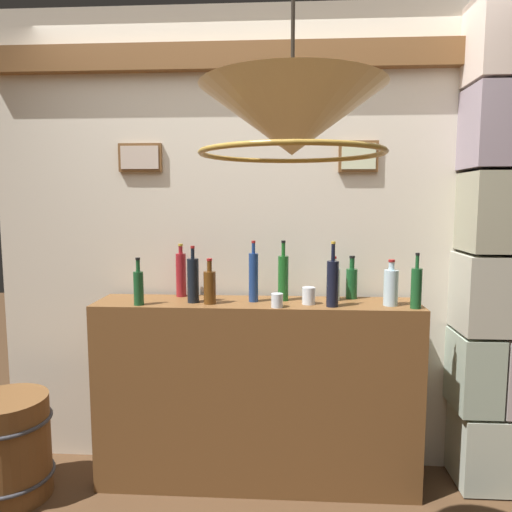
% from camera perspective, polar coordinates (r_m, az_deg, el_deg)
% --- Properties ---
extents(panelled_rear_partition, '(3.02, 0.15, 2.59)m').
position_cam_1_polar(panelled_rear_partition, '(2.72, 0.37, 2.89)').
color(panelled_rear_partition, beige).
rests_on(panelled_rear_partition, ground).
extents(stone_pillar, '(0.41, 0.37, 2.52)m').
position_cam_1_polar(stone_pillar, '(2.79, 27.01, 0.27)').
color(stone_pillar, '#B9C0AB').
rests_on(stone_pillar, ground).
extents(bar_shelf_unit, '(1.71, 0.33, 1.01)m').
position_cam_1_polar(bar_shelf_unit, '(2.68, 0.07, -16.11)').
color(bar_shelf_unit, brown).
rests_on(bar_shelf_unit, ground).
extents(liquor_bottle_amaro, '(0.07, 0.07, 0.24)m').
position_cam_1_polar(liquor_bottle_amaro, '(2.58, 9.25, -3.25)').
color(liquor_bottle_amaro, '#AAC7CA').
rests_on(liquor_bottle_amaro, bar_shelf_unit).
extents(liquor_bottle_sherry, '(0.06, 0.06, 0.24)m').
position_cam_1_polar(liquor_bottle_sherry, '(2.47, -5.57, -3.63)').
color(liquor_bottle_sherry, '#5A3412').
rests_on(liquor_bottle_sherry, bar_shelf_unit).
extents(liquor_bottle_whiskey, '(0.06, 0.06, 0.30)m').
position_cam_1_polar(liquor_bottle_whiskey, '(2.51, -7.55, -2.83)').
color(liquor_bottle_whiskey, black).
rests_on(liquor_bottle_whiskey, bar_shelf_unit).
extents(liquor_bottle_vodka, '(0.06, 0.06, 0.30)m').
position_cam_1_polar(liquor_bottle_vodka, '(2.68, -8.97, -2.15)').
color(liquor_bottle_vodka, maroon).
rests_on(liquor_bottle_vodka, bar_shelf_unit).
extents(liquor_bottle_tequila, '(0.06, 0.06, 0.32)m').
position_cam_1_polar(liquor_bottle_tequila, '(2.54, 3.28, -2.53)').
color(liquor_bottle_tequila, '#1B5820').
rests_on(liquor_bottle_tequila, bar_shelf_unit).
extents(liquor_bottle_brandy, '(0.05, 0.05, 0.32)m').
position_cam_1_polar(liquor_bottle_brandy, '(2.51, -0.30, -2.47)').
color(liquor_bottle_brandy, navy).
rests_on(liquor_bottle_brandy, bar_shelf_unit).
extents(liquor_bottle_port, '(0.06, 0.06, 0.33)m').
position_cam_1_polar(liquor_bottle_port, '(2.42, 9.16, -3.15)').
color(liquor_bottle_port, black).
rests_on(liquor_bottle_port, bar_shelf_unit).
extents(liquor_bottle_scotch, '(0.06, 0.06, 0.23)m').
position_cam_1_polar(liquor_bottle_scotch, '(2.65, 11.38, -3.07)').
color(liquor_bottle_scotch, '#174B22').
rests_on(liquor_bottle_scotch, bar_shelf_unit).
extents(liquor_bottle_bourbon, '(0.05, 0.05, 0.24)m').
position_cam_1_polar(liquor_bottle_bourbon, '(2.51, -13.90, -3.60)').
color(liquor_bottle_bourbon, '#1B4C26').
rests_on(liquor_bottle_bourbon, bar_shelf_unit).
extents(liquor_bottle_rum, '(0.05, 0.05, 0.28)m').
position_cam_1_polar(liquor_bottle_rum, '(2.49, 18.65, -3.57)').
color(liquor_bottle_rum, '#194D24').
rests_on(liquor_bottle_rum, bar_shelf_unit).
extents(liquor_bottle_gin, '(0.07, 0.07, 0.24)m').
position_cam_1_polar(liquor_bottle_gin, '(2.52, 15.85, -3.56)').
color(liquor_bottle_gin, silver).
rests_on(liquor_bottle_gin, bar_shelf_unit).
extents(glass_tumbler_rocks, '(0.06, 0.06, 0.07)m').
position_cam_1_polar(glass_tumbler_rocks, '(2.39, 2.54, -5.34)').
color(glass_tumbler_rocks, silver).
rests_on(glass_tumbler_rocks, bar_shelf_unit).
extents(glass_tumbler_highball, '(0.07, 0.07, 0.09)m').
position_cam_1_polar(glass_tumbler_highball, '(2.48, 6.32, -4.75)').
color(glass_tumbler_highball, silver).
rests_on(glass_tumbler_highball, bar_shelf_unit).
extents(pendant_lamp, '(0.58, 0.58, 0.62)m').
position_cam_1_polar(pendant_lamp, '(1.51, 4.35, 15.60)').
color(pendant_lamp, beige).
extents(wooden_barrel, '(0.44, 0.44, 0.54)m').
position_cam_1_polar(wooden_barrel, '(2.95, -27.50, -19.70)').
color(wooden_barrel, brown).
rests_on(wooden_barrel, ground).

